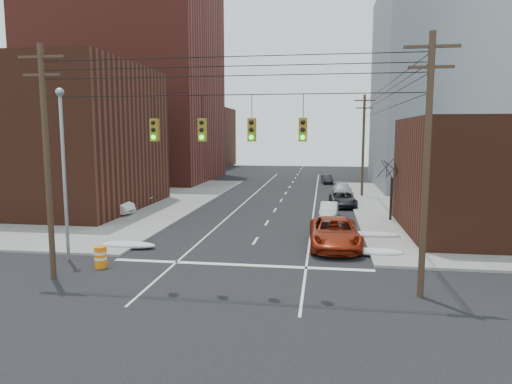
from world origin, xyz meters
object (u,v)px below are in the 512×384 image
(lot_car_d, at_px, (128,188))
(lot_car_b, at_px, (127,195))
(parked_car_c, at_px, (343,199))
(parked_car_e, at_px, (341,188))
(lot_car_c, at_px, (69,205))
(construction_barrel, at_px, (101,257))
(lot_car_a, at_px, (106,205))
(parked_car_b, at_px, (329,210))
(parked_car_d, at_px, (343,190))
(parked_car_a, at_px, (330,229))
(parked_car_f, at_px, (327,179))
(red_pickup, at_px, (334,233))

(lot_car_d, bearing_deg, lot_car_b, -170.06)
(parked_car_c, xyz_separation_m, parked_car_e, (0.11, 9.55, -0.08))
(lot_car_c, relative_size, construction_barrel, 4.60)
(lot_car_a, xyz_separation_m, lot_car_d, (-3.20, 11.67, -0.01))
(parked_car_b, distance_m, parked_car_d, 12.94)
(parked_car_d, bearing_deg, lot_car_b, -159.54)
(parked_car_a, bearing_deg, parked_car_e, 79.68)
(lot_car_a, xyz_separation_m, lot_car_b, (-0.85, 6.09, -0.02))
(parked_car_c, xyz_separation_m, parked_car_d, (0.22, 6.74, 0.04))
(parked_car_e, bearing_deg, parked_car_d, -81.68)
(parked_car_c, xyz_separation_m, lot_car_c, (-23.29, -7.98, 0.21))
(parked_car_f, bearing_deg, lot_car_c, -135.14)
(parked_car_e, xyz_separation_m, lot_car_a, (-20.07, -17.47, 0.33))
(parked_car_b, distance_m, construction_barrel, 19.77)
(parked_car_f, height_order, lot_car_d, lot_car_d)
(parked_car_e, bearing_deg, lot_car_c, -137.04)
(red_pickup, distance_m, lot_car_a, 20.39)
(parked_car_f, bearing_deg, parked_car_b, -97.10)
(lot_car_b, height_order, construction_barrel, lot_car_b)
(parked_car_a, relative_size, parked_car_b, 1.13)
(parked_car_a, distance_m, lot_car_c, 22.75)
(parked_car_a, xyz_separation_m, parked_car_f, (0.00, 34.14, -0.14))
(parked_car_b, xyz_separation_m, construction_barrel, (-11.88, -15.80, -0.07))
(red_pickup, height_order, lot_car_c, red_pickup)
(parked_car_f, relative_size, lot_car_d, 0.81)
(lot_car_c, bearing_deg, parked_car_a, -102.20)
(construction_barrel, bearing_deg, lot_car_a, 115.57)
(lot_car_b, xyz_separation_m, lot_car_d, (-2.34, 5.59, 0.01))
(lot_car_c, bearing_deg, parked_car_b, -81.70)
(red_pickup, distance_m, lot_car_c, 23.49)
(parked_car_f, bearing_deg, parked_car_c, -93.17)
(lot_car_d, xyz_separation_m, construction_barrel, (9.89, -25.66, -0.35))
(red_pickup, xyz_separation_m, parked_car_c, (1.14, 15.80, -0.20))
(parked_car_c, bearing_deg, parked_car_f, 89.58)
(red_pickup, xyz_separation_m, lot_car_b, (-19.66, 13.96, 0.03))
(lot_car_d, bearing_deg, parked_car_f, -66.04)
(construction_barrel, bearing_deg, lot_car_c, 125.75)
(red_pickup, xyz_separation_m, lot_car_c, (-22.15, 7.82, 0.01))
(parked_car_e, height_order, lot_car_b, lot_car_b)
(lot_car_a, bearing_deg, parked_car_a, -100.91)
(parked_car_d, xyz_separation_m, lot_car_d, (-23.37, -2.99, 0.20))
(parked_car_c, relative_size, lot_car_a, 1.04)
(parked_car_d, relative_size, lot_car_c, 0.98)
(lot_car_b, height_order, lot_car_c, lot_car_b)
(red_pickup, relative_size, parked_car_b, 1.65)
(parked_car_b, height_order, lot_car_a, lot_car_a)
(parked_car_a, bearing_deg, lot_car_a, 154.88)
(parked_car_a, xyz_separation_m, construction_barrel, (-11.88, -7.80, -0.17))
(red_pickup, distance_m, lot_car_d, 29.44)
(lot_car_c, height_order, construction_barrel, lot_car_c)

